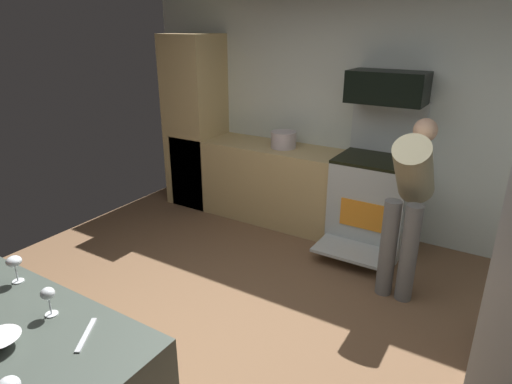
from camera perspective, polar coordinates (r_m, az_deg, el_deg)
The scene contains 12 objects.
ground_plane at distance 3.55m, azimuth -3.23°, elevation -17.59°, with size 5.20×4.80×0.02m, color brown.
wall_back at distance 4.95m, azimuth 12.37°, elevation 10.05°, with size 5.20×0.12×2.60m, color silver.
lower_cabinet_run at distance 5.23m, azimuth 0.99°, elevation 1.44°, with size 2.40×0.60×0.90m, color tan.
cabinet_column at distance 5.63m, azimuth -7.85°, elevation 9.02°, with size 0.60×0.60×2.10m, color tan.
oven_range at distance 4.70m, azimuth 14.98°, elevation -0.91°, with size 0.76×1.04×1.48m.
microwave at distance 4.51m, azimuth 16.73°, elevation 12.94°, with size 0.74×0.38×0.31m, color black.
person_cook at distance 3.82m, azimuth 19.34°, elevation -0.48°, with size 0.31×0.65×1.48m.
mixing_bowl_large at distance 2.27m, azimuth -30.33°, elevation -16.52°, with size 0.17×0.17×0.06m, color white.
wine_glass_near at distance 2.34m, azimuth -25.48°, elevation -12.05°, with size 0.07×0.07×0.15m.
wine_glass_mid at distance 2.69m, azimuth -28.99°, elevation -8.05°, with size 0.08×0.08×0.15m.
knife_chef at distance 2.20m, azimuth -21.25°, elevation -16.94°, with size 0.23×0.02×0.01m, color #B7BABF.
stock_pot at distance 4.95m, azimuth 3.61°, elevation 6.82°, with size 0.29×0.29×0.18m, color #BFB1B5.
Camera 1 is at (1.62, -2.25, 2.21)m, focal length 30.70 mm.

